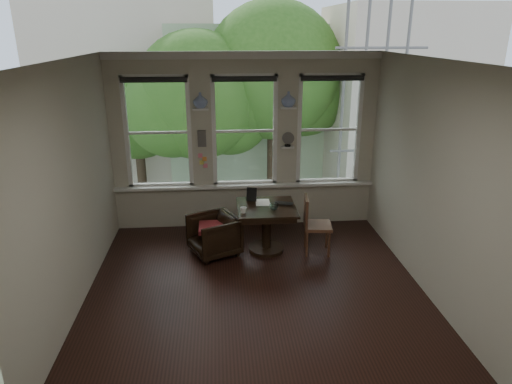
{
  "coord_description": "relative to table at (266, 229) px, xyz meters",
  "views": [
    {
      "loc": [
        -0.45,
        -5.39,
        3.32
      ],
      "look_at": [
        0.08,
        0.9,
        1.07
      ],
      "focal_mm": 32.0,
      "sensor_mm": 36.0,
      "label": 1
    }
  ],
  "objects": [
    {
      "name": "tablet",
      "position": [
        -0.21,
        0.26,
        0.48
      ],
      "size": [
        0.17,
        0.11,
        0.22
      ],
      "primitive_type": "cube",
      "rotation": [
        -0.26,
        0.0,
        -0.24
      ],
      "color": "black",
      "rests_on": "table"
    },
    {
      "name": "table",
      "position": [
        0.0,
        0.0,
        0.0
      ],
      "size": [
        0.9,
        0.9,
        0.75
      ],
      "primitive_type": null,
      "color": "black",
      "rests_on": "ground"
    },
    {
      "name": "window_right",
      "position": [
        1.19,
        1.13,
        1.32
      ],
      "size": [
        1.1,
        0.12,
        1.9
      ],
      "primitive_type": null,
      "color": "white",
      "rests_on": "ground"
    },
    {
      "name": "armchair_left",
      "position": [
        -0.82,
        -0.05,
        -0.06
      ],
      "size": [
        0.91,
        0.9,
        0.63
      ],
      "primitive_type": "imported",
      "rotation": [
        0.0,
        0.0,
        -1.14
      ],
      "color": "black",
      "rests_on": "ground"
    },
    {
      "name": "vase_left",
      "position": [
        -0.99,
        1.03,
        1.86
      ],
      "size": [
        0.24,
        0.24,
        0.25
      ],
      "primitive_type": "imported",
      "color": "white",
      "rests_on": "shelf_left"
    },
    {
      "name": "wall_front",
      "position": [
        -0.26,
        -3.37,
        1.12
      ],
      "size": [
        4.5,
        0.0,
        4.5
      ],
      "primitive_type": "plane",
      "rotation": [
        -1.57,
        0.0,
        0.0
      ],
      "color": "beige",
      "rests_on": "ground"
    },
    {
      "name": "intercom",
      "position": [
        -0.99,
        1.06,
        1.23
      ],
      "size": [
        0.14,
        0.06,
        0.28
      ],
      "primitive_type": "cube",
      "color": "#59544F",
      "rests_on": "ground"
    },
    {
      "name": "ceiling",
      "position": [
        -0.26,
        -1.12,
        2.62
      ],
      "size": [
        4.5,
        4.5,
        0.0
      ],
      "primitive_type": "plane",
      "rotation": [
        3.14,
        0.0,
        0.0
      ],
      "color": "silver",
      "rests_on": "ground"
    },
    {
      "name": "wall_back",
      "position": [
        -0.26,
        1.13,
        1.12
      ],
      "size": [
        4.5,
        0.0,
        4.5
      ],
      "primitive_type": "plane",
      "rotation": [
        1.57,
        0.0,
        0.0
      ],
      "color": "beige",
      "rests_on": "ground"
    },
    {
      "name": "sticky_notes",
      "position": [
        -0.99,
        1.06,
        0.88
      ],
      "size": [
        0.16,
        0.01,
        0.24
      ],
      "primitive_type": null,
      "color": "pink",
      "rests_on": "ground"
    },
    {
      "name": "shelf_right",
      "position": [
        0.46,
        1.03,
        1.73
      ],
      "size": [
        0.26,
        0.16,
        0.03
      ],
      "primitive_type": "cube",
      "color": "white",
      "rests_on": "ground"
    },
    {
      "name": "vase_right",
      "position": [
        0.46,
        1.03,
        1.86
      ],
      "size": [
        0.24,
        0.24,
        0.25
      ],
      "primitive_type": "imported",
      "color": "white",
      "rests_on": "shelf_right"
    },
    {
      "name": "shelf_left",
      "position": [
        -0.99,
        1.03,
        1.73
      ],
      "size": [
        0.26,
        0.16,
        0.03
      ],
      "primitive_type": "cube",
      "color": "white",
      "rests_on": "ground"
    },
    {
      "name": "ground",
      "position": [
        -0.26,
        -1.12,
        -0.38
      ],
      "size": [
        4.5,
        4.5,
        0.0
      ],
      "primitive_type": "plane",
      "color": "black",
      "rests_on": "ground"
    },
    {
      "name": "cushion_red",
      "position": [
        -0.82,
        -0.05,
        0.08
      ],
      "size": [
        0.45,
        0.45,
        0.06
      ],
      "primitive_type": "cube",
      "color": "maroon",
      "rests_on": "armchair_left"
    },
    {
      "name": "window_left",
      "position": [
        -1.71,
        1.13,
        1.32
      ],
      "size": [
        1.1,
        0.12,
        1.9
      ],
      "primitive_type": null,
      "color": "white",
      "rests_on": "ground"
    },
    {
      "name": "laptop",
      "position": [
        0.26,
        0.03,
        0.39
      ],
      "size": [
        0.35,
        0.28,
        0.02
      ],
      "primitive_type": "imported",
      "rotation": [
        0.0,
        0.0,
        -0.35
      ],
      "color": "black",
      "rests_on": "table"
    },
    {
      "name": "side_chair_right",
      "position": [
        0.79,
        -0.12,
        0.09
      ],
      "size": [
        0.47,
        0.47,
        0.92
      ],
      "primitive_type": null,
      "rotation": [
        0.0,
        0.0,
        1.45
      ],
      "color": "#4B291A",
      "rests_on": "ground"
    },
    {
      "name": "wall_left",
      "position": [
        -2.51,
        -1.12,
        1.12
      ],
      "size": [
        0.0,
        4.5,
        4.5
      ],
      "primitive_type": "plane",
      "rotation": [
        1.57,
        0.0,
        1.57
      ],
      "color": "beige",
      "rests_on": "ground"
    },
    {
      "name": "desk_fan",
      "position": [
        0.46,
        1.01,
        1.16
      ],
      "size": [
        0.2,
        0.2,
        0.24
      ],
      "primitive_type": null,
      "color": "#59544F",
      "rests_on": "ground"
    },
    {
      "name": "mug",
      "position": [
        -0.37,
        -0.23,
        0.42
      ],
      "size": [
        0.11,
        0.11,
        0.09
      ],
      "primitive_type": "imported",
      "rotation": [
        0.0,
        0.0,
        0.12
      ],
      "color": "white",
      "rests_on": "table"
    },
    {
      "name": "papers",
      "position": [
        -0.04,
        0.18,
        0.38
      ],
      "size": [
        0.23,
        0.31,
        0.0
      ],
      "primitive_type": "cube",
      "rotation": [
        0.0,
        0.0,
        -0.04
      ],
      "color": "silver",
      "rests_on": "table"
    },
    {
      "name": "drinking_glass",
      "position": [
        0.09,
        -0.14,
        0.43
      ],
      "size": [
        0.16,
        0.16,
        0.11
      ],
      "primitive_type": "imported",
      "rotation": [
        0.0,
        0.0,
        -0.23
      ],
      "color": "white",
      "rests_on": "table"
    },
    {
      "name": "window_center",
      "position": [
        -0.26,
        1.13,
        1.32
      ],
      "size": [
        1.1,
        0.12,
        1.9
      ],
      "primitive_type": null,
      "color": "white",
      "rests_on": "ground"
    },
    {
      "name": "wall_right",
      "position": [
        1.99,
        -1.12,
        1.12
      ],
      "size": [
        0.0,
        4.5,
        4.5
      ],
      "primitive_type": "plane",
      "rotation": [
        1.57,
        0.0,
        -1.57
      ],
      "color": "beige",
      "rests_on": "ground"
    }
  ]
}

